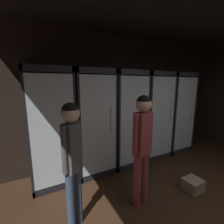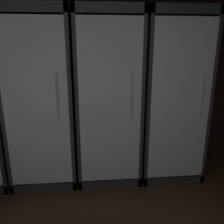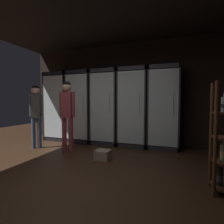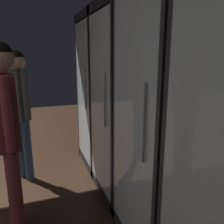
{
  "view_description": "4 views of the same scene",
  "coord_description": "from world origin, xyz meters",
  "views": [
    {
      "loc": [
        -2.24,
        -0.11,
        1.77
      ],
      "look_at": [
        -0.96,
        2.32,
        1.26
      ],
      "focal_mm": 24.64,
      "sensor_mm": 36.0,
      "label": 1
    },
    {
      "loc": [
        0.13,
        -0.07,
        1.65
      ],
      "look_at": [
        0.36,
        2.32,
        0.95
      ],
      "focal_mm": 37.52,
      "sensor_mm": 36.0,
      "label": 2
    },
    {
      "loc": [
        1.43,
        -1.95,
        1.16
      ],
      "look_at": [
        -0.18,
        2.43,
        0.89
      ],
      "focal_mm": 28.68,
      "sensor_mm": 36.0,
      "label": 3
    },
    {
      "loc": [
        1.0,
        1.68,
        1.53
      ],
      "look_at": [
        -1.18,
        2.46,
        0.95
      ],
      "focal_mm": 37.29,
      "sensor_mm": 36.0,
      "label": 4
    }
  ],
  "objects": [
    {
      "name": "shopper_near",
      "position": [
        -0.92,
        1.49,
        1.01
      ],
      "size": [
        0.35,
        0.21,
        1.62
      ],
      "color": "brown",
      "rests_on": "ground"
    },
    {
      "name": "cooler_far_left",
      "position": [
        -1.98,
        2.7,
        1.0
      ],
      "size": [
        0.74,
        0.67,
        2.03
      ],
      "color": "black",
      "rests_on": "ground"
    },
    {
      "name": "shopper_far",
      "position": [
        -1.88,
        1.56,
        1.0
      ],
      "size": [
        0.26,
        0.23,
        1.57
      ],
      "color": "#384C66",
      "rests_on": "ground"
    },
    {
      "name": "cooler_center",
      "position": [
        -0.43,
        2.7,
        1.0
      ],
      "size": [
        0.74,
        0.67,
        2.03
      ],
      "color": "#2B2B30",
      "rests_on": "ground"
    },
    {
      "name": "cooler_left",
      "position": [
        -1.2,
        2.7,
        1.0
      ],
      "size": [
        0.74,
        0.67,
        2.03
      ],
      "color": "black",
      "rests_on": "ground"
    }
  ]
}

